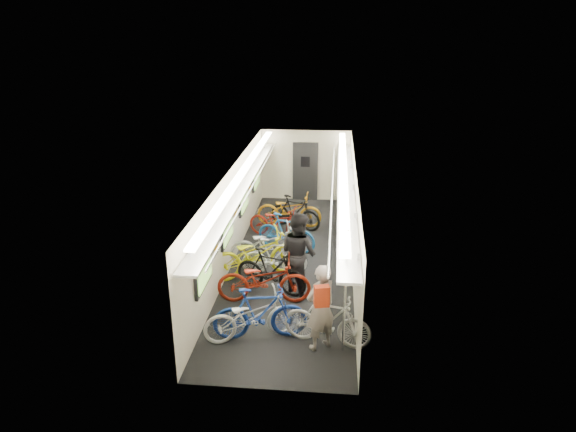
% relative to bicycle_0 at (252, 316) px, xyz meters
% --- Properties ---
extents(train_car_shell, '(10.00, 10.00, 10.00)m').
position_rel_bicycle_0_xyz_m(train_car_shell, '(0.11, 4.27, 1.18)').
color(train_car_shell, black).
rests_on(train_car_shell, ground).
extents(bicycle_0, '(1.94, 1.26, 0.96)m').
position_rel_bicycle_0_xyz_m(bicycle_0, '(0.00, 0.00, 0.00)').
color(bicycle_0, silver).
rests_on(bicycle_0, ground).
extents(bicycle_1, '(1.85, 0.83, 1.07)m').
position_rel_bicycle_0_xyz_m(bicycle_1, '(0.16, 0.03, 0.06)').
color(bicycle_1, navy).
rests_on(bicycle_1, ground).
extents(bicycle_2, '(2.06, 0.85, 1.05)m').
position_rel_bicycle_0_xyz_m(bicycle_2, '(0.04, 1.41, 0.05)').
color(bicycle_2, maroon).
rests_on(bicycle_2, ground).
extents(bicycle_3, '(1.78, 1.05, 1.03)m').
position_rel_bicycle_0_xyz_m(bicycle_3, '(0.13, 1.86, 0.04)').
color(bicycle_3, black).
rests_on(bicycle_3, ground).
extents(bicycle_4, '(2.30, 1.60, 1.15)m').
position_rel_bicycle_0_xyz_m(bicycle_4, '(-0.33, 2.59, 0.09)').
color(bicycle_4, yellow).
rests_on(bicycle_4, ground).
extents(bicycle_5, '(1.60, 0.59, 0.94)m').
position_rel_bicycle_0_xyz_m(bicycle_5, '(0.11, 2.72, -0.01)').
color(bicycle_5, white).
rests_on(bicycle_5, ground).
extents(bicycle_6, '(2.04, 1.16, 1.01)m').
position_rel_bicycle_0_xyz_m(bicycle_6, '(-0.12, 3.36, 0.03)').
color(bicycle_6, '#9D9CA1').
rests_on(bicycle_6, ground).
extents(bicycle_7, '(1.73, 1.03, 1.00)m').
position_rel_bicycle_0_xyz_m(bicycle_7, '(0.25, 4.20, 0.02)').
color(bicycle_7, '#1A5A9F').
rests_on(bicycle_7, ground).
extents(bicycle_8, '(1.84, 1.14, 0.91)m').
position_rel_bicycle_0_xyz_m(bicycle_8, '(-0.09, 5.05, -0.02)').
color(bicycle_8, maroon).
rests_on(bicycle_8, ground).
extents(bicycle_9, '(1.70, 1.12, 0.99)m').
position_rel_bicycle_0_xyz_m(bicycle_9, '(0.35, 5.79, 0.02)').
color(bicycle_9, black).
rests_on(bicycle_9, ground).
extents(bicycle_10, '(1.96, 0.78, 1.01)m').
position_rel_bicycle_0_xyz_m(bicycle_10, '(0.16, 5.97, 0.02)').
color(bicycle_10, '#B97611').
rests_on(bicycle_10, ground).
extents(bicycle_11, '(1.74, 0.83, 1.01)m').
position_rel_bicycle_0_xyz_m(bicycle_11, '(1.43, -0.06, 0.02)').
color(bicycle_11, '#BDBDBF').
rests_on(bicycle_11, ground).
extents(passenger_near, '(0.73, 0.70, 1.68)m').
position_rel_bicycle_0_xyz_m(passenger_near, '(1.30, -0.17, 0.36)').
color(passenger_near, gray).
rests_on(passenger_near, ground).
extents(passenger_mid, '(1.14, 1.14, 1.87)m').
position_rel_bicycle_0_xyz_m(passenger_mid, '(0.73, 1.96, 0.45)').
color(passenger_mid, black).
rests_on(passenger_mid, ground).
extents(backpack, '(0.28, 0.19, 0.38)m').
position_rel_bicycle_0_xyz_m(backpack, '(1.32, -0.55, 0.80)').
color(backpack, '#A42810').
rests_on(backpack, passenger_near).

